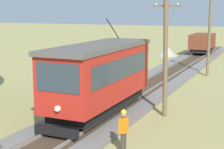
{
  "coord_description": "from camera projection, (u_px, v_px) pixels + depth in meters",
  "views": [
    {
      "loc": [
        8.11,
        5.43,
        5.55
      ],
      "look_at": [
        0.4,
        22.45,
        2.18
      ],
      "focal_mm": 57.64,
      "sensor_mm": 36.0,
      "label": 1
    }
  ],
  "objects": [
    {
      "name": "utility_pole_mid",
      "position": [
        165.0,
        53.0,
        18.32
      ],
      "size": [
        1.4,
        0.55,
        6.52
      ],
      "color": "brown",
      "rests_on": "ground"
    },
    {
      "name": "track_worker",
      "position": [
        124.0,
        129.0,
        13.92
      ],
      "size": [
        0.27,
        0.4,
        1.78
      ],
      "rotation": [
        0.0,
        0.0,
        -0.07
      ],
      "color": "#38332D",
      "rests_on": "ground"
    },
    {
      "name": "utility_pole_far",
      "position": [
        210.0,
        28.0,
        29.99
      ],
      "size": [
        1.4,
        0.51,
        7.99
      ],
      "color": "brown",
      "rests_on": "ground"
    },
    {
      "name": "freight_car",
      "position": [
        202.0,
        43.0,
        44.16
      ],
      "size": [
        2.4,
        5.2,
        2.31
      ],
      "color": "brown",
      "rests_on": "rail_right"
    },
    {
      "name": "red_tram",
      "position": [
        100.0,
        76.0,
        18.57
      ],
      "size": [
        2.6,
        8.54,
        4.79
      ],
      "color": "red",
      "rests_on": "rail_right"
    },
    {
      "name": "gravel_pile",
      "position": [
        167.0,
        51.0,
        44.08
      ],
      "size": [
        2.54,
        2.54,
        1.18
      ],
      "primitive_type": "cone",
      "color": "#9E998E",
      "rests_on": "ground"
    }
  ]
}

